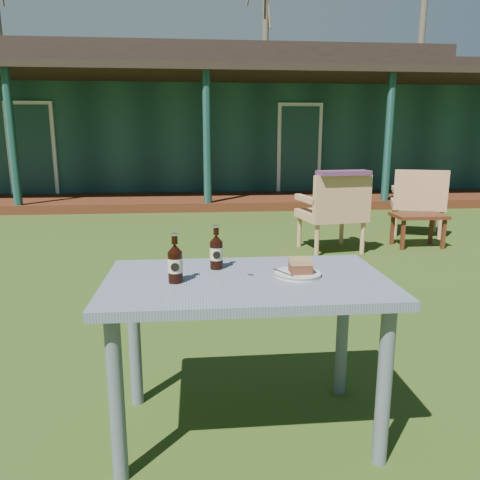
{
  "coord_description": "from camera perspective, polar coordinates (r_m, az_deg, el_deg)",
  "views": [
    {
      "loc": [
        -0.21,
        -3.49,
        1.31
      ],
      "look_at": [
        0.0,
        -1.3,
        0.82
      ],
      "focal_mm": 35.0,
      "sensor_mm": 36.0,
      "label": 1
    }
  ],
  "objects": [
    {
      "name": "ground",
      "position": [
        3.73,
        -1.89,
        -8.03
      ],
      "size": [
        80.0,
        80.0,
        0.0
      ],
      "primitive_type": "plane",
      "color": "#334916"
    },
    {
      "name": "cake_slice",
      "position": [
        2.03,
        7.36,
        -3.08
      ],
      "size": [
        0.09,
        0.09,
        0.06
      ],
      "color": "#572E1C",
      "rests_on": "plate"
    },
    {
      "name": "plate",
      "position": [
        2.04,
        7.04,
        -4.09
      ],
      "size": [
        0.2,
        0.2,
        0.01
      ],
      "color": "silver",
      "rests_on": "cafe_table"
    },
    {
      "name": "tree_mid",
      "position": [
        22.49,
        3.1,
        21.26
      ],
      "size": [
        0.28,
        0.28,
        9.5
      ],
      "primitive_type": "cylinder",
      "color": "brown",
      "rests_on": "ground"
    },
    {
      "name": "armchair_right",
      "position": [
        6.7,
        20.91,
        4.74
      ],
      "size": [
        0.83,
        0.8,
        0.89
      ],
      "color": "tan",
      "rests_on": "ground"
    },
    {
      "name": "floral_throw",
      "position": [
        5.24,
        12.52,
        8.0
      ],
      "size": [
        0.61,
        0.29,
        0.05
      ],
      "primitive_type": "cube",
      "rotation": [
        0.0,
        0.0,
        3.3
      ],
      "color": "#5D2F51",
      "rests_on": "armchair_left"
    },
    {
      "name": "armchair_left",
      "position": [
        5.45,
        11.45,
        3.77
      ],
      "size": [
        0.76,
        0.72,
        0.9
      ],
      "color": "tan",
      "rests_on": "ground"
    },
    {
      "name": "fork",
      "position": [
        2.02,
        5.3,
        -4.01
      ],
      "size": [
        0.08,
        0.13,
        0.0
      ],
      "primitive_type": "cube",
      "rotation": [
        0.0,
        0.0,
        0.48
      ],
      "color": "silver",
      "rests_on": "plate"
    },
    {
      "name": "pavilion",
      "position": [
        12.88,
        -4.59,
        13.77
      ],
      "size": [
        15.8,
        8.3,
        3.45
      ],
      "color": "#173D36",
      "rests_on": "ground"
    },
    {
      "name": "tree_right",
      "position": [
        23.06,
        21.27,
        22.16
      ],
      "size": [
        0.28,
        0.28,
        11.0
      ],
      "primitive_type": "cylinder",
      "color": "brown",
      "rests_on": "ground"
    },
    {
      "name": "bottle_cap",
      "position": [
        2.01,
        1.29,
        -4.35
      ],
      "size": [
        0.03,
        0.03,
        0.01
      ],
      "primitive_type": "cylinder",
      "color": "silver",
      "rests_on": "cafe_table"
    },
    {
      "name": "cola_bottle_near",
      "position": [
        2.11,
        -2.9,
        -1.4
      ],
      "size": [
        0.06,
        0.06,
        0.2
      ],
      "color": "black",
      "rests_on": "cafe_table"
    },
    {
      "name": "cola_bottle_far",
      "position": [
        1.93,
        -7.9,
        -2.78
      ],
      "size": [
        0.06,
        0.06,
        0.21
      ],
      "color": "black",
      "rests_on": "cafe_table"
    },
    {
      "name": "side_table",
      "position": [
        6.02,
        20.93,
        2.42
      ],
      "size": [
        0.6,
        0.4,
        0.4
      ],
      "color": "#502413",
      "rests_on": "ground"
    },
    {
      "name": "cafe_table",
      "position": [
        2.02,
        0.8,
        -7.42
      ],
      "size": [
        1.2,
        0.7,
        0.72
      ],
      "color": "slate",
      "rests_on": "ground"
    }
  ]
}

